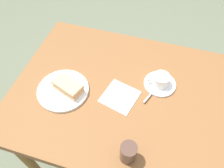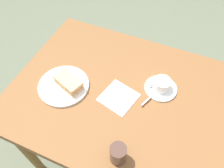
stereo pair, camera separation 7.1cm
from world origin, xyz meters
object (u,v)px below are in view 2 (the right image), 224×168
(dining_table, at_px, (128,105))
(sandwich_front, at_px, (68,82))
(coffee_saucer, at_px, (161,88))
(drinking_glass, at_px, (118,154))
(sandwich_plate, at_px, (64,86))
(coffee_cup, at_px, (162,84))
(spoon, at_px, (151,97))
(napkin, at_px, (119,97))

(dining_table, height_order, sandwich_front, sandwich_front)
(coffee_saucer, xyz_separation_m, drinking_glass, (-0.06, -0.39, 0.04))
(dining_table, distance_m, coffee_saucer, 0.18)
(sandwich_plate, distance_m, sandwich_front, 0.04)
(coffee_cup, height_order, spoon, coffee_cup)
(dining_table, distance_m, sandwich_front, 0.31)
(sandwich_plate, relative_size, coffee_saucer, 1.58)
(coffee_cup, bearing_deg, drinking_glass, -98.92)
(coffee_saucer, bearing_deg, drinking_glass, -99.14)
(sandwich_plate, relative_size, coffee_cup, 2.37)
(coffee_saucer, bearing_deg, coffee_cup, -163.51)
(sandwich_plate, height_order, coffee_saucer, sandwich_plate)
(sandwich_front, xyz_separation_m, drinking_glass, (0.34, -0.22, 0.01))
(spoon, distance_m, napkin, 0.15)
(sandwich_plate, bearing_deg, sandwich_front, 14.38)
(dining_table, xyz_separation_m, sandwich_front, (-0.28, -0.07, 0.12))
(dining_table, distance_m, sandwich_plate, 0.33)
(coffee_cup, relative_size, drinking_glass, 1.09)
(napkin, distance_m, drinking_glass, 0.29)
(sandwich_front, height_order, coffee_saucer, sandwich_front)
(coffee_saucer, height_order, coffee_cup, coffee_cup)
(coffee_cup, relative_size, napkin, 0.68)
(spoon, bearing_deg, coffee_cup, 68.85)
(spoon, xyz_separation_m, drinking_glass, (-0.03, -0.32, 0.03))
(sandwich_front, height_order, coffee_cup, coffee_cup)
(dining_table, height_order, coffee_cup, coffee_cup)
(coffee_cup, distance_m, napkin, 0.21)
(spoon, bearing_deg, sandwich_plate, -165.97)
(sandwich_front, xyz_separation_m, coffee_cup, (0.40, 0.16, 0.00))
(dining_table, height_order, drinking_glass, drinking_glass)
(sandwich_plate, height_order, drinking_glass, drinking_glass)
(sandwich_front, xyz_separation_m, spoon, (0.38, 0.09, -0.03))
(sandwich_plate, xyz_separation_m, drinking_glass, (0.37, -0.22, 0.04))
(sandwich_front, distance_m, spoon, 0.39)
(dining_table, height_order, spoon, spoon)
(sandwich_front, bearing_deg, drinking_glass, -33.12)
(dining_table, xyz_separation_m, sandwich_plate, (-0.31, -0.07, 0.09))
(sandwich_plate, xyz_separation_m, napkin, (0.27, 0.05, -0.01))
(sandwich_front, relative_size, spoon, 1.60)
(sandwich_front, distance_m, drinking_glass, 0.41)
(sandwich_plate, height_order, coffee_cup, coffee_cup)
(sandwich_plate, height_order, napkin, sandwich_plate)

